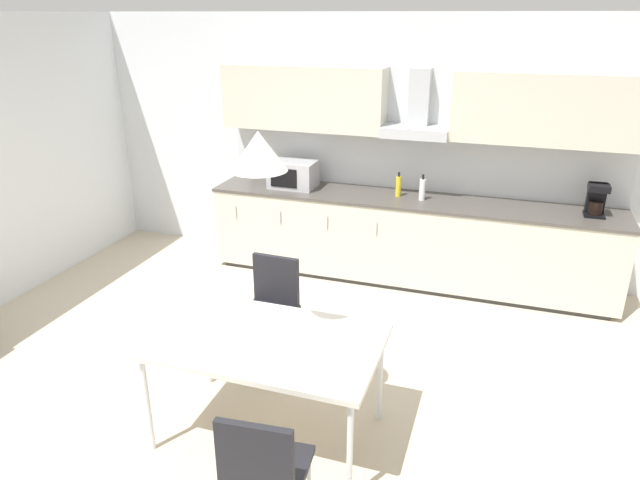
# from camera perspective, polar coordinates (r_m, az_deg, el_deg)

# --- Properties ---
(ground_plane) EXTENTS (8.58, 7.92, 0.02)m
(ground_plane) POSITION_cam_1_polar(r_m,az_deg,el_deg) (4.41, -6.76, -15.04)
(ground_plane) COLOR beige
(wall_back) EXTENTS (6.86, 0.10, 2.64)m
(wall_back) POSITION_cam_1_polar(r_m,az_deg,el_deg) (6.20, 3.31, 9.60)
(wall_back) COLOR silver
(wall_back) RESTS_ON ground_plane
(kitchen_counter) EXTENTS (4.09, 0.69, 0.89)m
(kitchen_counter) POSITION_cam_1_polar(r_m,az_deg,el_deg) (5.96, 8.69, 0.10)
(kitchen_counter) COLOR #333333
(kitchen_counter) RESTS_ON ground_plane
(backsplash_tile) EXTENTS (4.07, 0.02, 0.55)m
(backsplash_tile) POSITION_cam_1_polar(r_m,az_deg,el_deg) (6.04, 9.63, 7.51)
(backsplash_tile) COLOR silver
(backsplash_tile) RESTS_ON kitchen_counter
(upper_wall_cabinets) EXTENTS (4.07, 0.40, 0.64)m
(upper_wall_cabinets) POSITION_cam_1_polar(r_m,az_deg,el_deg) (5.76, 9.76, 13.25)
(upper_wall_cabinets) COLOR beige
(microwave) EXTENTS (0.48, 0.35, 0.28)m
(microwave) POSITION_cam_1_polar(r_m,az_deg,el_deg) (6.08, -2.70, 6.58)
(microwave) COLOR #ADADB2
(microwave) RESTS_ON kitchen_counter
(coffee_maker) EXTENTS (0.18, 0.19, 0.30)m
(coffee_maker) POSITION_cam_1_polar(r_m,az_deg,el_deg) (5.78, 25.91, 3.66)
(coffee_maker) COLOR black
(coffee_maker) RESTS_ON kitchen_counter
(bottle_white) EXTENTS (0.06, 0.06, 0.26)m
(bottle_white) POSITION_cam_1_polar(r_m,az_deg,el_deg) (5.74, 10.19, 5.03)
(bottle_white) COLOR white
(bottle_white) RESTS_ON kitchen_counter
(bottle_yellow) EXTENTS (0.06, 0.06, 0.25)m
(bottle_yellow) POSITION_cam_1_polar(r_m,az_deg,el_deg) (5.82, 7.85, 5.37)
(bottle_yellow) COLOR yellow
(bottle_yellow) RESTS_ON kitchen_counter
(dining_table) EXTENTS (1.43, 0.87, 0.73)m
(dining_table) POSITION_cam_1_polar(r_m,az_deg,el_deg) (3.65, -5.39, -10.38)
(dining_table) COLOR silver
(dining_table) RESTS_ON ground_plane
(chair_far_left) EXTENTS (0.41, 0.41, 0.87)m
(chair_far_left) POSITION_cam_1_polar(r_m,az_deg,el_deg) (4.49, -4.89, -6.07)
(chair_far_left) COLOR black
(chair_far_left) RESTS_ON ground_plane
(chair_near_right) EXTENTS (0.43, 0.43, 0.87)m
(chair_near_right) POSITION_cam_1_polar(r_m,az_deg,el_deg) (3.04, -5.76, -21.70)
(chair_near_right) COLOR black
(chair_near_right) RESTS_ON ground_plane
(pendant_lamp) EXTENTS (0.32, 0.32, 0.22)m
(pendant_lamp) POSITION_cam_1_polar(r_m,az_deg,el_deg) (3.17, -6.17, 8.84)
(pendant_lamp) COLOR silver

